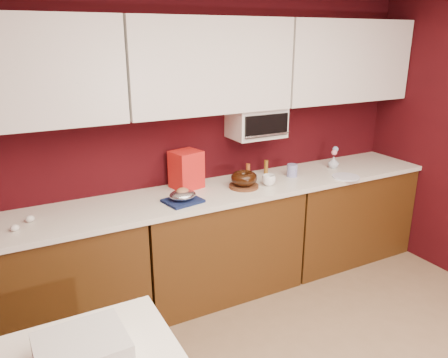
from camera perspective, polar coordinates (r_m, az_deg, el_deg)
wall_back at (r=3.63m, az=-3.09°, el=5.22°), size 4.00×0.02×2.50m
base_cabinet_left at (r=3.34m, az=-22.15°, el=-12.61°), size 1.31×0.58×0.86m
base_cabinet_center at (r=3.65m, az=-0.79°, el=-8.41°), size 1.31×0.58×0.86m
base_cabinet_right at (r=4.37m, az=15.01°, el=-4.45°), size 1.31×0.58×0.86m
countertop at (r=3.47m, az=-0.82°, el=-1.75°), size 4.00×0.62×0.04m
upper_cabinet_left at (r=3.06m, az=-25.67°, el=12.46°), size 1.31×0.33×0.70m
upper_cabinet_center at (r=3.40m, az=-2.05°, el=14.57°), size 1.31×0.33×0.70m
upper_cabinet_right at (r=4.16m, az=15.26°, el=14.63°), size 1.31×0.33×0.70m
toaster_oven at (r=3.70m, az=4.23°, el=7.39°), size 0.45×0.30×0.25m
toaster_oven_door at (r=3.56m, az=5.60°, el=6.96°), size 0.40×0.02×0.18m
toaster_oven_handle at (r=3.57m, az=5.70°, el=5.73°), size 0.42×0.02×0.02m
cake_base at (r=3.52m, az=2.60°, el=-0.95°), size 0.28×0.28×0.02m
bundt_cake at (r=3.50m, az=2.62°, el=0.12°), size 0.24×0.24×0.09m
navy_towel at (r=3.23m, az=-5.41°, el=-2.85°), size 0.29×0.26×0.02m
foil_ham_nest at (r=3.21m, az=-5.43°, el=-2.10°), size 0.24×0.22×0.07m
roasted_ham at (r=3.20m, az=-5.44°, el=-1.68°), size 0.12×0.11×0.06m
pandoro_box at (r=3.49m, az=-4.95°, el=1.25°), size 0.26×0.25×0.30m
dark_pan at (r=3.72m, az=2.72°, el=0.21°), size 0.27×0.27×0.04m
coffee_mug at (r=3.57m, az=5.87°, el=-0.02°), size 0.13×0.13×0.11m
blue_jar at (r=3.83m, az=8.90°, el=1.12°), size 0.10×0.10×0.11m
flower_vase at (r=4.16m, az=14.12°, el=2.20°), size 0.10×0.10×0.12m
flower_pink at (r=4.13m, az=14.21°, el=3.39°), size 0.05×0.05×0.05m
flower_blue at (r=4.16m, az=14.36°, el=3.79°), size 0.05×0.05×0.05m
china_plate at (r=3.91m, az=15.63°, el=0.27°), size 0.25×0.25×0.01m
amber_bottle at (r=3.80m, az=3.15°, el=1.20°), size 0.05×0.05×0.11m
egg_left at (r=3.04m, az=-25.67°, el=-5.77°), size 0.06×0.04×0.04m
egg_right at (r=3.14m, az=-24.02°, el=-4.77°), size 0.07×0.06×0.05m
newspaper_stack at (r=2.04m, az=-18.05°, el=-20.70°), size 0.37×0.31×0.13m
amber_bottle_tall at (r=3.88m, az=5.51°, el=1.59°), size 0.04×0.04×0.12m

